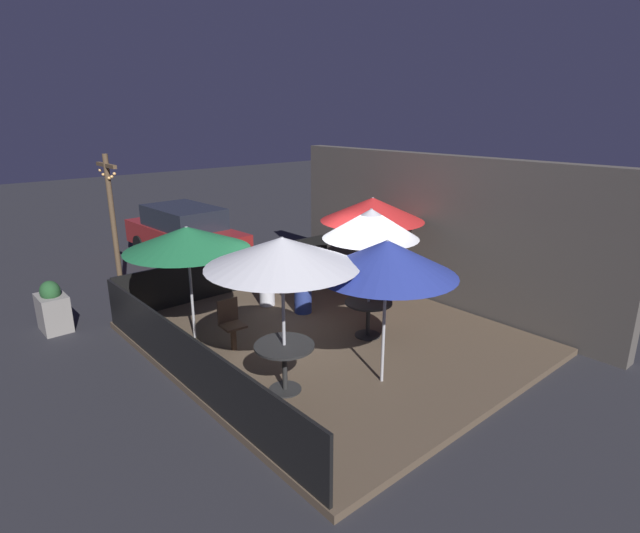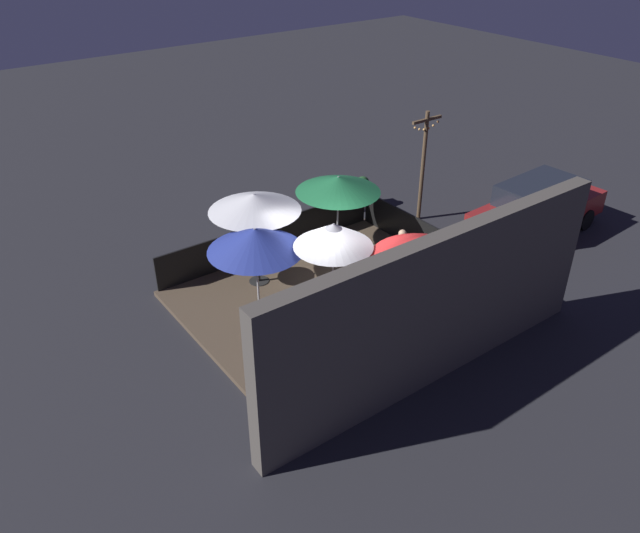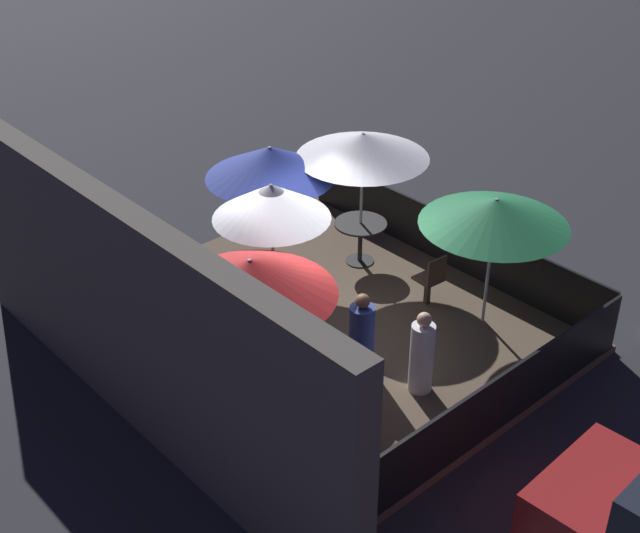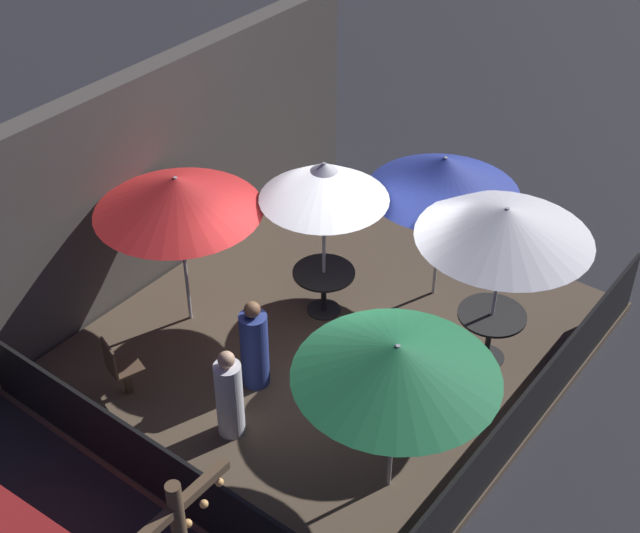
% 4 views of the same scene
% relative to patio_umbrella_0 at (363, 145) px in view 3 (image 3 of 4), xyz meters
% --- Properties ---
extents(ground_plane, '(60.00, 60.00, 0.00)m').
position_rel_patio_umbrella_0_xyz_m(ground_plane, '(-1.05, 1.88, -2.35)').
color(ground_plane, '#26262B').
extents(patio_deck, '(6.89, 6.06, 0.12)m').
position_rel_patio_umbrella_0_xyz_m(patio_deck, '(-1.05, 1.88, -2.29)').
color(patio_deck, brown).
rests_on(patio_deck, ground_plane).
extents(building_wall, '(8.49, 0.36, 3.40)m').
position_rel_patio_umbrella_0_xyz_m(building_wall, '(-1.05, 5.14, -0.65)').
color(building_wall, '#4C4742').
rests_on(building_wall, ground_plane).
extents(fence_front, '(6.69, 0.05, 0.95)m').
position_rel_patio_umbrella_0_xyz_m(fence_front, '(-1.05, -1.10, -1.76)').
color(fence_front, black).
rests_on(fence_front, patio_deck).
extents(fence_side_left, '(0.05, 5.86, 0.95)m').
position_rel_patio_umbrella_0_xyz_m(fence_side_left, '(-4.45, 1.88, -1.76)').
color(fence_side_left, black).
rests_on(fence_side_left, patio_deck).
extents(patio_umbrella_0, '(2.25, 2.25, 2.46)m').
position_rel_patio_umbrella_0_xyz_m(patio_umbrella_0, '(0.00, 0.00, 0.00)').
color(patio_umbrella_0, '#B2B2B7').
rests_on(patio_umbrella_0, patio_deck).
extents(patio_umbrella_1, '(1.78, 1.78, 2.50)m').
position_rel_patio_umbrella_0_xyz_m(patio_umbrella_1, '(-0.54, 2.41, -0.02)').
color(patio_umbrella_1, '#B2B2B7').
rests_on(patio_umbrella_1, patio_deck).
extents(patio_umbrella_2, '(2.29, 2.29, 2.18)m').
position_rel_patio_umbrella_0_xyz_m(patio_umbrella_2, '(-2.67, -0.16, -0.27)').
color(patio_umbrella_2, '#B2B2B7').
rests_on(patio_umbrella_2, patio_deck).
extents(patio_umbrella_3, '(2.29, 2.29, 2.38)m').
position_rel_patio_umbrella_0_xyz_m(patio_umbrella_3, '(-1.87, 3.86, -0.11)').
color(patio_umbrella_3, '#B2B2B7').
rests_on(patio_umbrella_3, patio_deck).
extents(patio_umbrella_4, '(2.16, 2.16, 2.34)m').
position_rel_patio_umbrella_0_xyz_m(patio_umbrella_4, '(0.80, 1.35, -0.16)').
color(patio_umbrella_4, '#B2B2B7').
rests_on(patio_umbrella_4, patio_deck).
extents(dining_table_0, '(0.93, 0.93, 0.78)m').
position_rel_patio_umbrella_0_xyz_m(dining_table_0, '(0.00, 0.00, -1.62)').
color(dining_table_0, black).
rests_on(dining_table_0, patio_deck).
extents(dining_table_1, '(0.90, 0.90, 0.71)m').
position_rel_patio_umbrella_0_xyz_m(dining_table_1, '(-0.54, 2.41, -1.67)').
color(dining_table_1, black).
rests_on(dining_table_1, patio_deck).
extents(patio_chair_0, '(0.43, 0.43, 0.93)m').
position_rel_patio_umbrella_0_xyz_m(patio_chair_0, '(-1.79, 0.14, -1.72)').
color(patio_chair_0, '#4C3828').
rests_on(patio_chair_0, patio_deck).
extents(patio_chair_1, '(0.51, 0.51, 0.92)m').
position_rel_patio_umbrella_0_xyz_m(patio_chair_1, '(-3.54, 3.44, -1.74)').
color(patio_chair_1, '#4C3828').
rests_on(patio_chair_1, patio_deck).
extents(patron_0, '(0.50, 0.50, 1.35)m').
position_rel_patio_umbrella_0_xyz_m(patron_0, '(-2.30, 2.22, -1.63)').
color(patron_0, navy).
rests_on(patron_0, patio_deck).
extents(patron_1, '(0.48, 0.48, 1.31)m').
position_rel_patio_umbrella_0_xyz_m(patron_1, '(-3.16, 1.88, -1.64)').
color(patron_1, silver).
rests_on(patron_1, patio_deck).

